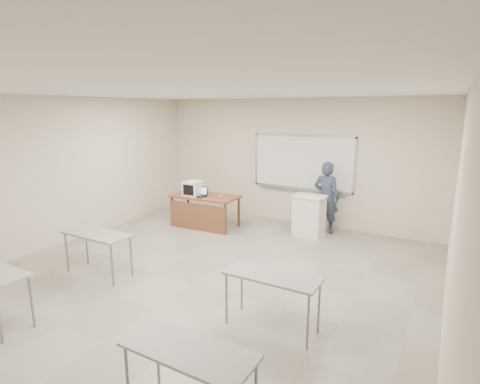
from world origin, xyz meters
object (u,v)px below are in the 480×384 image
Objects in this scene: instructor_desk at (203,204)px; podium at (309,216)px; presenter at (326,197)px; keyboard at (315,197)px; whiteboard at (302,163)px; laptop at (200,194)px; crt_monitor at (193,188)px; mouse at (221,196)px.

podium is (2.38, 0.64, -0.10)m from instructor_desk.
keyboard is at bearing 87.66° from presenter.
whiteboard is at bearing 124.69° from podium.
instructor_desk is at bearing -141.76° from whiteboard.
keyboard is at bearing 14.61° from laptop.
presenter is (0.07, 0.60, -0.12)m from keyboard.
laptop is (-0.05, -0.01, 0.24)m from instructor_desk.
instructor_desk is 3.70× the size of crt_monitor.
podium is 2.18× the size of crt_monitor.
keyboard is at bearing 8.55° from instructor_desk.
mouse is at bearing 24.65° from laptop.
mouse is (-1.48, -1.32, -0.71)m from whiteboard.
presenter reaches higher than laptop.
whiteboard is at bearing 35.22° from instructor_desk.
keyboard reaches higher than podium.
laptop is at bearing -142.19° from whiteboard.
podium is 0.51m from keyboard.
presenter reaches higher than crt_monitor.
laptop is at bearing -166.01° from instructor_desk.
mouse is 2.17m from keyboard.
laptop is (-2.43, -0.65, 0.34)m from podium.
podium is at bearing 69.52° from presenter.
mouse is (-1.98, -0.48, 0.31)m from podium.
podium is 2.75m from crt_monitor.
crt_monitor is 4.33× the size of mouse.
keyboard is (0.15, -0.12, 0.47)m from podium.
laptop is at bearing -156.57° from keyboard.
crt_monitor is at bearing -177.67° from laptop.
crt_monitor is at bearing 179.84° from instructor_desk.
instructor_desk is 2.84m from presenter.
keyboard is at bearing 8.33° from crt_monitor.
keyboard is (2.58, 0.53, 0.13)m from laptop.
whiteboard reaches higher than instructor_desk.
presenter is (2.21, 0.95, 0.04)m from mouse.
instructor_desk is at bearing 19.95° from laptop.
crt_monitor is at bearing -157.44° from keyboard.
whiteboard reaches higher than keyboard.
whiteboard is 1.59× the size of instructor_desk.
instructor_desk is at bearing 27.97° from presenter.
podium reaches higher than instructor_desk.
laptop reaches higher than mouse.
crt_monitor reaches higher than instructor_desk.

